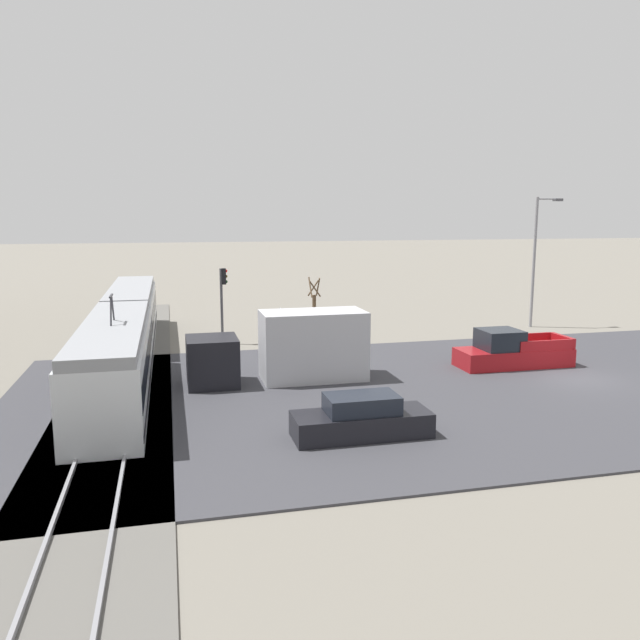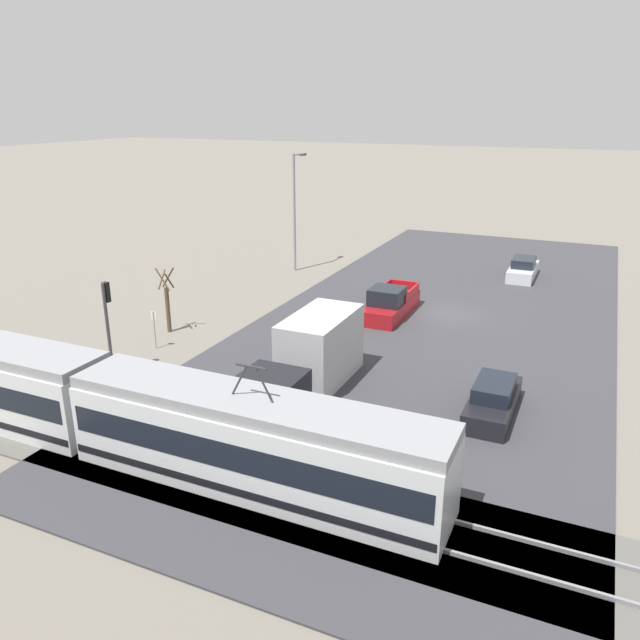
{
  "view_description": "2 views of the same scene",
  "coord_description": "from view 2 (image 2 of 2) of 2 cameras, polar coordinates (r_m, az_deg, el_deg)",
  "views": [
    {
      "loc": [
        -24.72,
        18.29,
        7.6
      ],
      "look_at": [
        4.92,
        11.07,
        2.48
      ],
      "focal_mm": 35.0,
      "sensor_mm": 36.0,
      "label": 1
    },
    {
      "loc": [
        -8.15,
        36.19,
        12.32
      ],
      "look_at": [
        3.76,
        9.93,
        2.27
      ],
      "focal_mm": 35.0,
      "sensor_mm": 36.0,
      "label": 2
    }
  ],
  "objects": [
    {
      "name": "rail_bed",
      "position": [
        21.47,
        -2.69,
        -15.67
      ],
      "size": [
        59.68,
        4.4,
        0.22
      ],
      "color": "#5B5954",
      "rests_on": "ground"
    },
    {
      "name": "sedan_car_0",
      "position": [
        48.64,
        18.07,
        4.42
      ],
      "size": [
        1.77,
        4.76,
        1.48
      ],
      "color": "silver",
      "rests_on": "ground"
    },
    {
      "name": "light_rail_tram",
      "position": [
        24.97,
        -19.79,
        -7.3
      ],
      "size": [
        26.89,
        2.65,
        4.38
      ],
      "color": "silver",
      "rests_on": "ground"
    },
    {
      "name": "traffic_light_pole",
      "position": [
        30.73,
        -18.86,
        0.45
      ],
      "size": [
        0.28,
        0.47,
        4.53
      ],
      "color": "#47474C",
      "rests_on": "ground"
    },
    {
      "name": "no_parking_sign",
      "position": [
        33.87,
        -14.91,
        -0.53
      ],
      "size": [
        0.32,
        0.08,
        2.04
      ],
      "color": "gray",
      "rests_on": "ground"
    },
    {
      "name": "street_lamp_near_crossing",
      "position": [
        47.9,
        -2.27,
        10.48
      ],
      "size": [
        0.36,
        1.95,
        8.83
      ],
      "color": "gray",
      "rests_on": "ground"
    },
    {
      "name": "road_surface",
      "position": [
        39.08,
        11.11,
        0.53
      ],
      "size": [
        19.64,
        50.62,
        0.08
      ],
      "color": "#38383D",
      "rests_on": "ground"
    },
    {
      "name": "ground_plane",
      "position": [
        39.09,
        11.11,
        0.47
      ],
      "size": [
        320.0,
        320.0,
        0.0
      ],
      "primitive_type": "plane",
      "color": "slate"
    },
    {
      "name": "street_tree",
      "position": [
        36.03,
        -13.78,
        1.52
      ],
      "size": [
        0.91,
        0.75,
        3.76
      ],
      "color": "brown",
      "rests_on": "ground"
    },
    {
      "name": "pickup_truck",
      "position": [
        38.07,
        6.43,
        1.47
      ],
      "size": [
        2.06,
        5.78,
        1.9
      ],
      "color": "maroon",
      "rests_on": "ground"
    },
    {
      "name": "box_truck",
      "position": [
        27.81,
        -0.92,
        -3.57
      ],
      "size": [
        2.46,
        8.15,
        3.18
      ],
      "color": "black",
      "rests_on": "ground"
    },
    {
      "name": "sedan_car_1",
      "position": [
        26.99,
        15.53,
        -7.08
      ],
      "size": [
        1.72,
        4.77,
        1.47
      ],
      "color": "black",
      "rests_on": "ground"
    }
  ]
}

